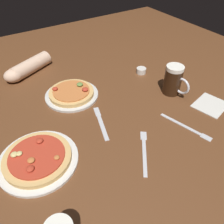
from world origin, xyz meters
The scene contains 10 objects.
ground_plane centered at (0.00, 0.00, -0.01)m, with size 2.40×2.40×0.03m, color brown.
pizza_plate_near centered at (-0.36, -0.07, 0.02)m, with size 0.29×0.29×0.05m.
pizza_plate_far centered at (-0.09, 0.23, 0.02)m, with size 0.26×0.26×0.05m.
beer_mug_dark centered at (0.35, -0.01, 0.07)m, with size 0.09×0.14×0.15m.
ramekin_sauce centered at (0.34, 0.22, 0.02)m, with size 0.05×0.05×0.03m, color silver.
napkin_folded centered at (0.43, -0.19, 0.00)m, with size 0.15×0.13×0.01m, color silver.
fork_left centered at (-0.01, -0.24, 0.00)m, with size 0.15×0.19×0.01m.
knife_right centered at (-0.07, -0.02, 0.00)m, with size 0.08×0.21×0.01m.
fork_spare centered at (0.22, -0.24, 0.00)m, with size 0.08×0.23×0.01m.
diner_arm centered at (-0.21, 0.56, 0.04)m, with size 0.29×0.18×0.08m.
Camera 1 is at (-0.41, -0.64, 0.67)m, focal length 36.13 mm.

